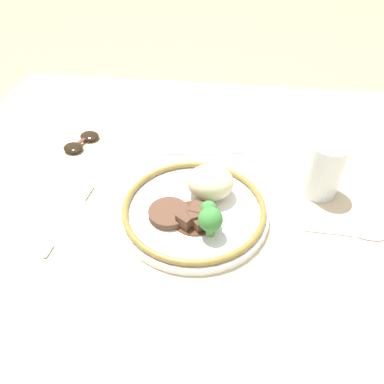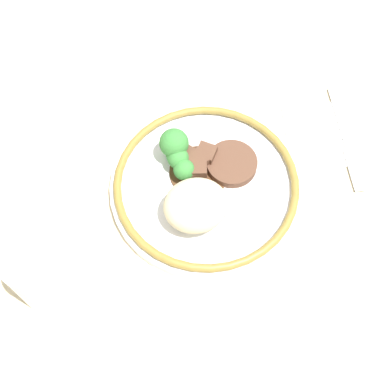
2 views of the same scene
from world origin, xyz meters
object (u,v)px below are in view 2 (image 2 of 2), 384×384
(juice_glass, at_px, (39,275))
(fork, at_px, (347,148))
(knife, at_px, (247,318))
(plate, at_px, (203,186))

(juice_glass, distance_m, fork, 0.49)
(fork, height_order, knife, fork)
(fork, bearing_deg, juice_glass, -70.08)
(juice_glass, relative_size, fork, 0.60)
(juice_glass, bearing_deg, fork, -166.15)
(knife, bearing_deg, juice_glass, -31.38)
(plate, relative_size, knife, 1.34)
(fork, bearing_deg, plate, -78.14)
(plate, xyz_separation_m, knife, (-0.01, 0.20, -0.02))
(plate, bearing_deg, juice_glass, 21.28)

